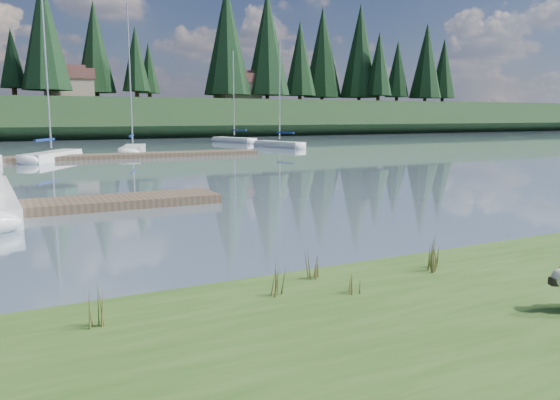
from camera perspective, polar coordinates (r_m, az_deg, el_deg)
ground at (r=39.69m, az=-23.12°, el=3.81°), size 200.00×200.00×0.00m
ridge at (r=82.53m, az=-25.38°, el=7.67°), size 200.00×20.00×5.00m
dock_far at (r=39.86m, az=-20.27°, el=4.21°), size 26.00×2.20×0.30m
sailboat_bg_2 at (r=40.54m, az=-22.35°, el=4.42°), size 4.88×7.01×11.00m
sailboat_bg_3 at (r=45.89m, az=-15.05°, el=5.21°), size 3.72×7.99×11.58m
sailboat_bg_4 at (r=51.82m, az=-0.46°, el=5.91°), size 2.92×6.63×9.78m
sailboat_bg_5 at (r=61.12m, az=-5.15°, el=6.32°), size 3.27×6.98×9.97m
weed_0 at (r=8.13m, az=0.01°, el=-8.35°), size 0.17×0.14×0.60m
weed_1 at (r=9.01m, az=3.38°, el=-6.72°), size 0.17×0.14×0.57m
weed_2 at (r=9.79m, az=15.68°, el=-5.44°), size 0.17×0.14×0.71m
weed_3 at (r=7.40m, az=-18.74°, el=-10.53°), size 0.17×0.14×0.63m
weed_4 at (r=8.40m, az=7.75°, el=-8.58°), size 0.17×0.14×0.36m
weed_5 at (r=10.09m, az=15.66°, el=-5.56°), size 0.17×0.14×0.49m
mud_lip at (r=8.82m, az=-8.10°, el=-10.69°), size 60.00×0.50×0.14m
conifer_4 at (r=76.36m, az=-23.41°, el=15.75°), size 6.16×6.16×15.10m
conifer_5 at (r=81.79m, az=-14.84°, el=14.07°), size 3.96×3.96×10.35m
conifer_6 at (r=84.05m, az=-5.57°, el=16.34°), size 7.04×7.04×17.00m
conifer_7 at (r=92.49m, az=2.10°, el=14.56°), size 5.28×5.28×13.20m
conifer_8 at (r=96.15m, az=10.29°, el=13.80°), size 4.62×4.62×11.77m
conifer_9 at (r=106.80m, az=15.04°, el=13.87°), size 5.94×5.94×14.62m
house_1 at (r=81.06m, az=-21.24°, el=11.32°), size 6.30×5.30×4.65m
house_2 at (r=85.11m, az=-4.48°, el=11.74°), size 6.30×5.30×4.65m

